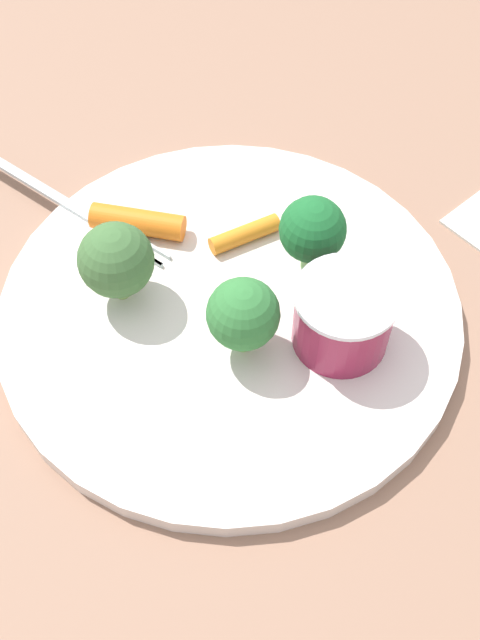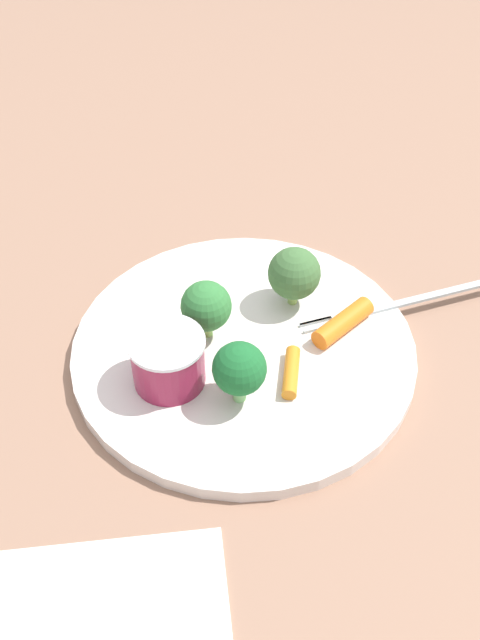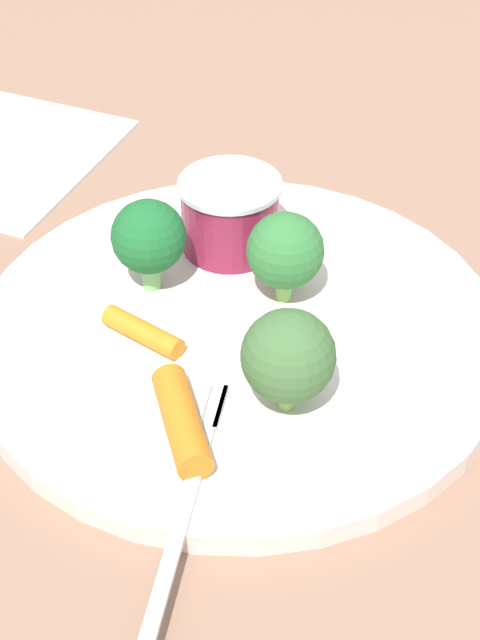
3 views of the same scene
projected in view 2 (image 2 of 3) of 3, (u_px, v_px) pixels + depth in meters
The scene contains 9 objects.
ground_plane at pixel (244, 354), 0.58m from camera, with size 2.40×2.40×0.00m, color #906A54.
plate at pixel (244, 349), 0.58m from camera, with size 0.28×0.28×0.01m, color silver.
sauce_cup at pixel (168, 360), 0.53m from camera, with size 0.06×0.06×0.04m.
broccoli_floret_0 at pixel (294, 274), 0.59m from camera, with size 0.04×0.04×0.05m.
broccoli_floret_1 at pixel (239, 369), 0.51m from camera, with size 0.04×0.04×0.05m.
broccoli_floret_2 at pixel (206, 306), 0.56m from camera, with size 0.04×0.04×0.05m.
carrot_stick_0 at pixel (291, 372), 0.54m from camera, with size 0.01×0.01×0.05m, color orange.
carrot_stick_1 at pixel (343, 323), 0.58m from camera, with size 0.02×0.02×0.06m, color orange.
fork at pixel (399, 304), 0.60m from camera, with size 0.02×0.19×0.00m.
Camera 2 is at (0.37, -0.15, 0.43)m, focal length 39.88 mm.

